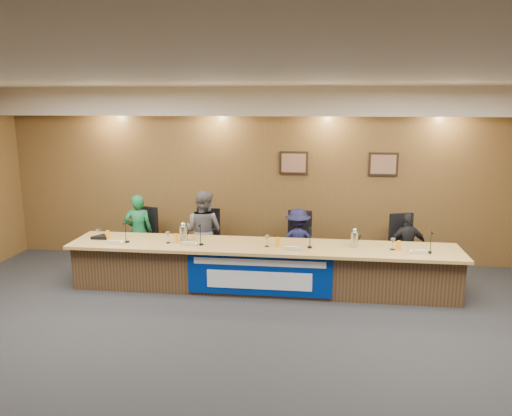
{
  "coord_description": "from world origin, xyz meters",
  "views": [
    {
      "loc": [
        0.84,
        -5.12,
        2.95
      ],
      "look_at": [
        -0.13,
        2.61,
        1.28
      ],
      "focal_mm": 35.0,
      "sensor_mm": 36.0,
      "label": 1
    }
  ],
  "objects_px": {
    "panelist_a": "(139,232)",
    "banner": "(259,275)",
    "office_chair_b": "(205,243)",
    "office_chair_d": "(406,250)",
    "panelist_d": "(407,247)",
    "office_chair_a": "(141,241)",
    "panelist_b": "(204,231)",
    "panelist_c": "(298,242)",
    "office_chair_c": "(298,246)",
    "dais_body": "(262,268)",
    "speakerphone": "(101,237)",
    "carafe_left": "(184,233)",
    "carafe_right": "(354,239)"
  },
  "relations": [
    {
      "from": "banner",
      "to": "panelist_c",
      "type": "distance_m",
      "value": 1.29
    },
    {
      "from": "panelist_c",
      "to": "office_chair_b",
      "type": "bearing_deg",
      "value": -10.89
    },
    {
      "from": "dais_body",
      "to": "office_chair_c",
      "type": "bearing_deg",
      "value": 57.87
    },
    {
      "from": "banner",
      "to": "office_chair_b",
      "type": "distance_m",
      "value": 1.68
    },
    {
      "from": "banner",
      "to": "office_chair_c",
      "type": "bearing_deg",
      "value": 67.19
    },
    {
      "from": "panelist_a",
      "to": "office_chair_a",
      "type": "height_order",
      "value": "panelist_a"
    },
    {
      "from": "dais_body",
      "to": "office_chair_a",
      "type": "xyz_separation_m",
      "value": [
        -2.3,
        0.84,
        0.13
      ]
    },
    {
      "from": "office_chair_b",
      "to": "dais_body",
      "type": "bearing_deg",
      "value": -32.37
    },
    {
      "from": "carafe_left",
      "to": "speakerphone",
      "type": "bearing_deg",
      "value": -178.31
    },
    {
      "from": "banner",
      "to": "panelist_d",
      "type": "relative_size",
      "value": 1.91
    },
    {
      "from": "panelist_b",
      "to": "office_chair_c",
      "type": "xyz_separation_m",
      "value": [
        1.64,
        0.1,
        -0.24
      ]
    },
    {
      "from": "panelist_a",
      "to": "office_chair_d",
      "type": "xyz_separation_m",
      "value": [
        4.66,
        0.1,
        -0.2
      ]
    },
    {
      "from": "panelist_b",
      "to": "carafe_right",
      "type": "height_order",
      "value": "panelist_b"
    },
    {
      "from": "panelist_a",
      "to": "panelist_d",
      "type": "bearing_deg",
      "value": 164.37
    },
    {
      "from": "banner",
      "to": "office_chair_b",
      "type": "xyz_separation_m",
      "value": [
        -1.11,
        1.26,
        0.1
      ]
    },
    {
      "from": "carafe_right",
      "to": "office_chair_c",
      "type": "bearing_deg",
      "value": 137.05
    },
    {
      "from": "dais_body",
      "to": "office_chair_c",
      "type": "xyz_separation_m",
      "value": [
        0.53,
        0.84,
        0.13
      ]
    },
    {
      "from": "carafe_right",
      "to": "speakerphone",
      "type": "relative_size",
      "value": 0.76
    },
    {
      "from": "office_chair_a",
      "to": "office_chair_b",
      "type": "relative_size",
      "value": 1.0
    },
    {
      "from": "panelist_c",
      "to": "carafe_left",
      "type": "distance_m",
      "value": 1.96
    },
    {
      "from": "office_chair_c",
      "to": "office_chair_b",
      "type": "bearing_deg",
      "value": -174.11
    },
    {
      "from": "panelist_a",
      "to": "office_chair_d",
      "type": "height_order",
      "value": "panelist_a"
    },
    {
      "from": "panelist_c",
      "to": "panelist_d",
      "type": "distance_m",
      "value": 1.83
    },
    {
      "from": "office_chair_b",
      "to": "carafe_left",
      "type": "bearing_deg",
      "value": -96.54
    },
    {
      "from": "banner",
      "to": "dais_body",
      "type": "bearing_deg",
      "value": 90.0
    },
    {
      "from": "panelist_b",
      "to": "speakerphone",
      "type": "relative_size",
      "value": 4.53
    },
    {
      "from": "panelist_d",
      "to": "office_chair_a",
      "type": "height_order",
      "value": "panelist_d"
    },
    {
      "from": "banner",
      "to": "carafe_right",
      "type": "xyz_separation_m",
      "value": [
        1.43,
        0.42,
        0.49
      ]
    },
    {
      "from": "panelist_b",
      "to": "office_chair_a",
      "type": "xyz_separation_m",
      "value": [
        -1.19,
        0.1,
        -0.24
      ]
    },
    {
      "from": "office_chair_c",
      "to": "carafe_left",
      "type": "relative_size",
      "value": 1.97
    },
    {
      "from": "panelist_b",
      "to": "panelist_a",
      "type": "bearing_deg",
      "value": 18.67
    },
    {
      "from": "banner",
      "to": "panelist_d",
      "type": "xyz_separation_m",
      "value": [
        2.36,
        1.16,
        0.19
      ]
    },
    {
      "from": "panelist_d",
      "to": "speakerphone",
      "type": "xyz_separation_m",
      "value": [
        -5.02,
        -0.76,
        0.2
      ]
    },
    {
      "from": "banner",
      "to": "office_chair_c",
      "type": "relative_size",
      "value": 4.58
    },
    {
      "from": "panelist_a",
      "to": "office_chair_a",
      "type": "xyz_separation_m",
      "value": [
        0.0,
        0.1,
        -0.2
      ]
    },
    {
      "from": "carafe_left",
      "to": "office_chair_a",
      "type": "bearing_deg",
      "value": 141.41
    },
    {
      "from": "panelist_b",
      "to": "office_chair_b",
      "type": "relative_size",
      "value": 3.02
    },
    {
      "from": "panelist_a",
      "to": "banner",
      "type": "bearing_deg",
      "value": 137.67
    },
    {
      "from": "office_chair_b",
      "to": "office_chair_d",
      "type": "relative_size",
      "value": 1.0
    },
    {
      "from": "panelist_b",
      "to": "office_chair_d",
      "type": "bearing_deg",
      "value": -159.68
    },
    {
      "from": "office_chair_d",
      "to": "speakerphone",
      "type": "distance_m",
      "value": 5.1
    },
    {
      "from": "panelist_d",
      "to": "office_chair_a",
      "type": "xyz_separation_m",
      "value": [
        -4.66,
        0.1,
        -0.09
      ]
    },
    {
      "from": "panelist_a",
      "to": "carafe_left",
      "type": "xyz_separation_m",
      "value": [
        1.02,
        -0.72,
        0.2
      ]
    },
    {
      "from": "panelist_a",
      "to": "office_chair_b",
      "type": "bearing_deg",
      "value": 169.19
    },
    {
      "from": "panelist_b",
      "to": "panelist_d",
      "type": "xyz_separation_m",
      "value": [
        3.47,
        0.0,
        -0.15
      ]
    },
    {
      "from": "carafe_right",
      "to": "banner",
      "type": "bearing_deg",
      "value": -163.55
    },
    {
      "from": "office_chair_c",
      "to": "panelist_a",
      "type": "bearing_deg",
      "value": -172.09
    },
    {
      "from": "carafe_right",
      "to": "panelist_d",
      "type": "bearing_deg",
      "value": 38.29
    },
    {
      "from": "panelist_a",
      "to": "office_chair_b",
      "type": "xyz_separation_m",
      "value": [
        1.19,
        0.1,
        -0.2
      ]
    },
    {
      "from": "dais_body",
      "to": "office_chair_d",
      "type": "height_order",
      "value": "dais_body"
    }
  ]
}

